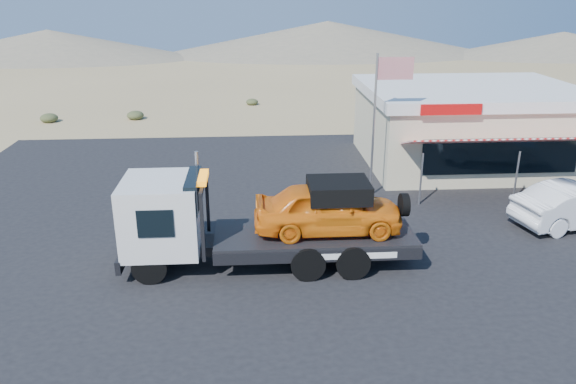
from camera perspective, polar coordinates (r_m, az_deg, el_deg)
name	(u,v)px	position (r m, az deg, el deg)	size (l,w,h in m)	color
ground	(264,244)	(19.83, -2.44, -5.27)	(120.00, 120.00, 0.00)	#978256
asphalt_lot	(312,210)	(22.69, 2.41, -1.84)	(32.00, 24.00, 0.02)	black
tow_truck	(261,217)	(17.80, -2.73, -2.54)	(9.16, 2.72, 3.06)	black
jerky_store	(468,124)	(29.71, 17.82, 6.55)	(10.40, 9.97, 3.90)	beige
flagpole	(380,110)	(23.50, 9.35, 8.27)	(1.55, 0.10, 6.00)	#99999E
distant_hills	(174,42)	(73.94, -11.53, 14.69)	(126.00, 48.00, 4.20)	#726B59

